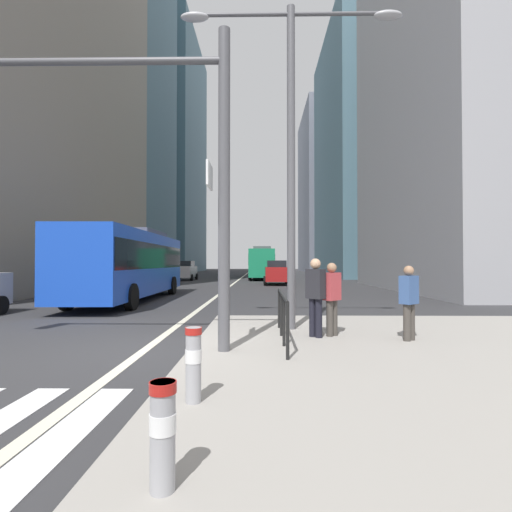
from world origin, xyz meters
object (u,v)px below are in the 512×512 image
at_px(street_lamp_post, 291,121).
at_px(city_bus_blue_oncoming, 130,261).
at_px(pedestrian_waiting, 316,293).
at_px(pedestrian_far, 332,295).
at_px(car_receding_far, 273,269).
at_px(pedestrian_walking, 409,299).
at_px(car_oncoming_mid, 185,270).
at_px(city_bus_red_receding, 263,262).
at_px(bollard_front, 163,429).
at_px(bollard_left, 193,361).
at_px(car_receding_near, 276,272).
at_px(traffic_signal_gantry, 107,136).

bearing_deg(street_lamp_post, city_bus_blue_oncoming, 129.56).
xyz_separation_m(pedestrian_waiting, pedestrian_far, (0.38, 0.14, -0.06)).
distance_m(car_receding_far, pedestrian_waiting, 41.83).
xyz_separation_m(car_receding_far, pedestrian_walking, (1.52, -42.16, 0.02)).
height_order(car_oncoming_mid, pedestrian_walking, car_oncoming_mid).
bearing_deg(pedestrian_far, street_lamp_post, 133.44).
height_order(car_oncoming_mid, pedestrian_waiting, car_oncoming_mid).
xyz_separation_m(city_bus_red_receding, street_lamp_post, (0.60, -31.60, 3.45)).
bearing_deg(bollard_front, street_lamp_post, 77.80).
bearing_deg(bollard_left, street_lamp_post, 72.81).
height_order(car_receding_far, pedestrian_far, car_receding_far).
height_order(city_bus_red_receding, pedestrian_waiting, city_bus_red_receding).
xyz_separation_m(city_bus_red_receding, car_oncoming_mid, (-7.86, -2.55, -0.85)).
relative_size(car_receding_far, pedestrian_walking, 2.90).
height_order(city_bus_blue_oncoming, street_lamp_post, street_lamp_post).
relative_size(car_oncoming_mid, car_receding_near, 0.90).
bearing_deg(bollard_front, city_bus_red_receding, 88.75).
bearing_deg(traffic_signal_gantry, city_bus_blue_oncoming, 106.86).
bearing_deg(car_receding_near, city_bus_blue_oncoming, -119.09).
height_order(street_lamp_post, pedestrian_far, street_lamp_post).
relative_size(bollard_front, pedestrian_walking, 0.50).
height_order(city_bus_red_receding, car_receding_far, city_bus_red_receding).
bearing_deg(pedestrian_far, pedestrian_waiting, -159.81).
height_order(traffic_signal_gantry, pedestrian_walking, traffic_signal_gantry).
distance_m(traffic_signal_gantry, bollard_left, 4.83).
xyz_separation_m(car_receding_far, pedestrian_far, (0.00, -41.69, 0.05)).
relative_size(traffic_signal_gantry, pedestrian_far, 4.04).
relative_size(traffic_signal_gantry, pedestrian_walking, 4.19).
height_order(car_receding_near, pedestrian_walking, car_receding_near).
xyz_separation_m(city_bus_red_receding, car_receding_near, (1.05, -10.19, -0.84)).
relative_size(city_bus_red_receding, pedestrian_far, 6.56).
relative_size(city_bus_red_receding, car_receding_near, 2.35).
distance_m(city_bus_red_receding, car_receding_near, 10.28).
height_order(city_bus_red_receding, bollard_front, city_bus_red_receding).
xyz_separation_m(car_receding_far, bollard_front, (-2.27, -47.45, -0.41)).
relative_size(city_bus_blue_oncoming, bollard_left, 12.75).
distance_m(car_receding_near, pedestrian_far, 22.29).
xyz_separation_m(bollard_front, pedestrian_walking, (3.79, 5.29, 0.42)).
distance_m(car_receding_near, bollard_front, 28.12).
relative_size(city_bus_red_receding, pedestrian_waiting, 6.20).
relative_size(pedestrian_waiting, pedestrian_walking, 1.10).
xyz_separation_m(street_lamp_post, bollard_left, (-1.52, -4.92, -4.65)).
bearing_deg(bollard_front, city_bus_blue_oncoming, 109.92).
relative_size(city_bus_blue_oncoming, car_receding_near, 2.45).
relative_size(bollard_front, pedestrian_waiting, 0.45).
relative_size(car_receding_near, pedestrian_waiting, 2.64).
bearing_deg(bollard_left, traffic_signal_gantry, 129.15).
bearing_deg(car_oncoming_mid, city_bus_blue_oncoming, -85.57).
bearing_deg(bollard_left, pedestrian_walking, 42.69).
bearing_deg(city_bus_red_receding, pedestrian_far, -87.48).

